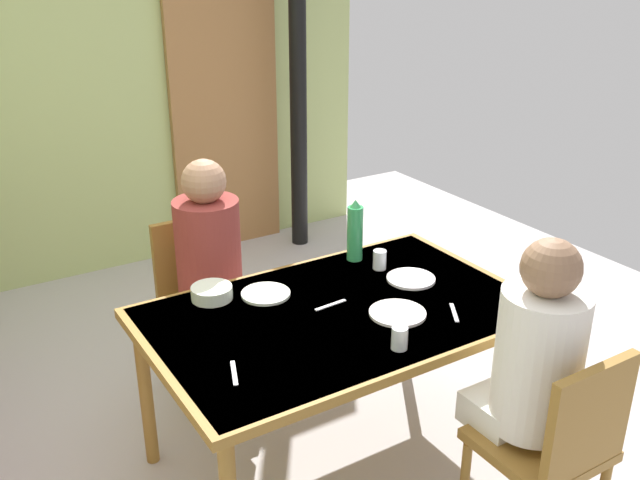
# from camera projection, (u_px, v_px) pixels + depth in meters

# --- Properties ---
(ground_plane) EXTENTS (6.24, 6.24, 0.00)m
(ground_plane) POSITION_uv_depth(u_px,v_px,m) (260.00, 463.00, 3.07)
(ground_plane) COLOR #B7B0B0
(wall_back) EXTENTS (4.04, 0.10, 2.87)m
(wall_back) POSITION_uv_depth(u_px,v_px,m) (76.00, 57.00, 4.40)
(wall_back) COLOR #AEBF74
(wall_back) RESTS_ON ground_plane
(door_wooden) EXTENTS (0.80, 0.05, 2.00)m
(door_wooden) POSITION_uv_depth(u_px,v_px,m) (225.00, 111.00, 4.97)
(door_wooden) COLOR #9A683A
(door_wooden) RESTS_ON ground_plane
(stove_pipe_column) EXTENTS (0.12, 0.12, 2.87)m
(stove_pipe_column) POSITION_uv_depth(u_px,v_px,m) (298.00, 47.00, 4.80)
(stove_pipe_column) COLOR black
(stove_pipe_column) RESTS_ON ground_plane
(dining_table) EXTENTS (1.53, 0.97, 0.74)m
(dining_table) POSITION_uv_depth(u_px,v_px,m) (340.00, 324.00, 2.85)
(dining_table) COLOR olive
(dining_table) RESTS_ON ground_plane
(chair_near_diner) EXTENTS (0.40, 0.40, 0.87)m
(chair_near_diner) POSITION_uv_depth(u_px,v_px,m) (556.00, 445.00, 2.42)
(chair_near_diner) COLOR olive
(chair_near_diner) RESTS_ON ground_plane
(chair_far_diner) EXTENTS (0.40, 0.40, 0.87)m
(chair_far_diner) POSITION_uv_depth(u_px,v_px,m) (202.00, 296.00, 3.45)
(chair_far_diner) COLOR olive
(chair_far_diner) RESTS_ON ground_plane
(person_near_diner) EXTENTS (0.30, 0.37, 0.77)m
(person_near_diner) POSITION_uv_depth(u_px,v_px,m) (536.00, 356.00, 2.42)
(person_near_diner) COLOR white
(person_near_diner) RESTS_ON ground_plane
(person_far_diner) EXTENTS (0.30, 0.37, 0.77)m
(person_far_diner) POSITION_uv_depth(u_px,v_px,m) (210.00, 253.00, 3.23)
(person_far_diner) COLOR brown
(person_far_diner) RESTS_ON ground_plane
(water_bottle_green_near) EXTENTS (0.07, 0.07, 0.29)m
(water_bottle_green_near) POSITION_uv_depth(u_px,v_px,m) (355.00, 232.00, 3.22)
(water_bottle_green_near) COLOR #329955
(water_bottle_green_near) RESTS_ON dining_table
(serving_bowl_center) EXTENTS (0.17, 0.17, 0.05)m
(serving_bowl_center) POSITION_uv_depth(u_px,v_px,m) (212.00, 293.00, 2.90)
(serving_bowl_center) COLOR silver
(serving_bowl_center) RESTS_ON dining_table
(dinner_plate_near_left) EXTENTS (0.23, 0.23, 0.01)m
(dinner_plate_near_left) POSITION_uv_depth(u_px,v_px,m) (398.00, 313.00, 2.78)
(dinner_plate_near_left) COLOR white
(dinner_plate_near_left) RESTS_ON dining_table
(dinner_plate_near_right) EXTENTS (0.21, 0.21, 0.01)m
(dinner_plate_near_right) POSITION_uv_depth(u_px,v_px,m) (411.00, 279.00, 3.07)
(dinner_plate_near_right) COLOR white
(dinner_plate_near_right) RESTS_ON dining_table
(dinner_plate_far_center) EXTENTS (0.21, 0.21, 0.01)m
(dinner_plate_far_center) POSITION_uv_depth(u_px,v_px,m) (266.00, 294.00, 2.94)
(dinner_plate_far_center) COLOR white
(dinner_plate_far_center) RESTS_ON dining_table
(drinking_glass_by_near_diner) EXTENTS (0.06, 0.06, 0.09)m
(drinking_glass_by_near_diner) POSITION_uv_depth(u_px,v_px,m) (400.00, 338.00, 2.54)
(drinking_glass_by_near_diner) COLOR silver
(drinking_glass_by_near_diner) RESTS_ON dining_table
(drinking_glass_by_far_diner) EXTENTS (0.06, 0.06, 0.09)m
(drinking_glass_by_far_diner) POSITION_uv_depth(u_px,v_px,m) (380.00, 260.00, 3.16)
(drinking_glass_by_far_diner) COLOR silver
(drinking_glass_by_far_diner) RESTS_ON dining_table
(cutlery_knife_near) EXTENTS (0.10, 0.13, 0.00)m
(cutlery_knife_near) POSITION_uv_depth(u_px,v_px,m) (454.00, 313.00, 2.80)
(cutlery_knife_near) COLOR silver
(cutlery_knife_near) RESTS_ON dining_table
(cutlery_fork_near) EXTENTS (0.15, 0.03, 0.00)m
(cutlery_fork_near) POSITION_uv_depth(u_px,v_px,m) (331.00, 305.00, 2.86)
(cutlery_fork_near) COLOR silver
(cutlery_fork_near) RESTS_ON dining_table
(cutlery_knife_far) EXTENTS (0.07, 0.15, 0.00)m
(cutlery_knife_far) POSITION_uv_depth(u_px,v_px,m) (234.00, 373.00, 2.40)
(cutlery_knife_far) COLOR silver
(cutlery_knife_far) RESTS_ON dining_table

